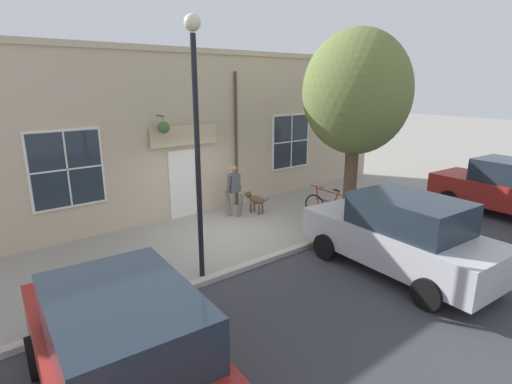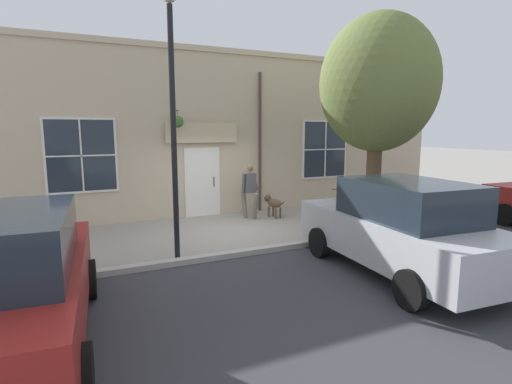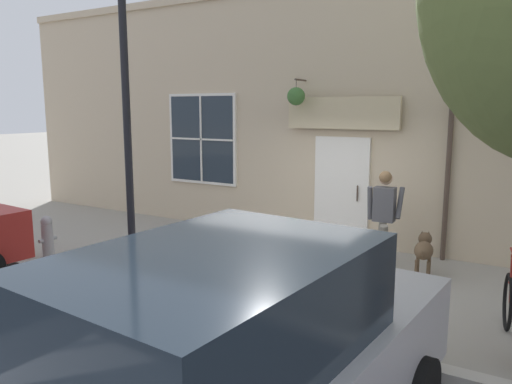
{
  "view_description": "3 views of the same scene",
  "coord_description": "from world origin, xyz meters",
  "px_view_note": "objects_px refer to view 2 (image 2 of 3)",
  "views": [
    {
      "loc": [
        8.55,
        -6.0,
        4.08
      ],
      "look_at": [
        -0.39,
        1.23,
        0.91
      ],
      "focal_mm": 28.0,
      "sensor_mm": 36.0,
      "label": 1
    },
    {
      "loc": [
        9.48,
        -3.85,
        2.65
      ],
      "look_at": [
        0.01,
        0.63,
        1.0
      ],
      "focal_mm": 28.0,
      "sensor_mm": 36.0,
      "label": 2
    },
    {
      "loc": [
        6.84,
        3.34,
        2.64
      ],
      "look_at": [
        -0.44,
        -1.05,
        1.21
      ],
      "focal_mm": 35.0,
      "sensor_mm": 36.0,
      "label": 3
    }
  ],
  "objects_px": {
    "street_tree_by_curb": "(379,88)",
    "parked_car_nearest_curb": "(2,284)",
    "leaning_bicycle": "(351,212)",
    "dog_on_leash": "(273,203)",
    "street_lamp": "(172,89)",
    "pedestrian_walking": "(250,186)",
    "parked_car_mid_block": "(401,227)",
    "fire_hydrant": "(51,252)"
  },
  "relations": [
    {
      "from": "street_tree_by_curb",
      "to": "parked_car_nearest_curb",
      "type": "bearing_deg",
      "value": -70.09
    },
    {
      "from": "leaning_bicycle",
      "to": "dog_on_leash",
      "type": "bearing_deg",
      "value": -142.35
    },
    {
      "from": "dog_on_leash",
      "to": "street_lamp",
      "type": "height_order",
      "value": "street_lamp"
    },
    {
      "from": "pedestrian_walking",
      "to": "leaning_bicycle",
      "type": "relative_size",
      "value": 0.96
    },
    {
      "from": "leaning_bicycle",
      "to": "parked_car_mid_block",
      "type": "distance_m",
      "value": 3.74
    },
    {
      "from": "street_lamp",
      "to": "parked_car_mid_block",
      "type": "bearing_deg",
      "value": 53.82
    },
    {
      "from": "leaning_bicycle",
      "to": "street_lamp",
      "type": "height_order",
      "value": "street_lamp"
    },
    {
      "from": "dog_on_leash",
      "to": "parked_car_nearest_curb",
      "type": "xyz_separation_m",
      "value": [
        5.28,
        -6.33,
        0.43
      ]
    },
    {
      "from": "leaning_bicycle",
      "to": "parked_car_nearest_curb",
      "type": "relative_size",
      "value": 0.38
    },
    {
      "from": "leaning_bicycle",
      "to": "parked_car_mid_block",
      "type": "bearing_deg",
      "value": -25.2
    },
    {
      "from": "fire_hydrant",
      "to": "street_tree_by_curb",
      "type": "bearing_deg",
      "value": 90.72
    },
    {
      "from": "street_tree_by_curb",
      "to": "leaning_bicycle",
      "type": "xyz_separation_m",
      "value": [
        -0.45,
        -0.36,
        -3.32
      ]
    },
    {
      "from": "parked_car_mid_block",
      "to": "street_lamp",
      "type": "bearing_deg",
      "value": -126.18
    },
    {
      "from": "street_lamp",
      "to": "street_tree_by_curb",
      "type": "bearing_deg",
      "value": 93.57
    },
    {
      "from": "dog_on_leash",
      "to": "street_lamp",
      "type": "relative_size",
      "value": 0.18
    },
    {
      "from": "dog_on_leash",
      "to": "street_tree_by_curb",
      "type": "distance_m",
      "value": 4.39
    },
    {
      "from": "dog_on_leash",
      "to": "street_lamp",
      "type": "distance_m",
      "value": 5.4
    },
    {
      "from": "dog_on_leash",
      "to": "parked_car_nearest_curb",
      "type": "distance_m",
      "value": 8.25
    },
    {
      "from": "dog_on_leash",
      "to": "parked_car_nearest_curb",
      "type": "bearing_deg",
      "value": -50.18
    },
    {
      "from": "dog_on_leash",
      "to": "street_tree_by_curb",
      "type": "relative_size",
      "value": 0.18
    },
    {
      "from": "street_lamp",
      "to": "parked_car_nearest_curb",
      "type": "bearing_deg",
      "value": -45.98
    },
    {
      "from": "street_tree_by_curb",
      "to": "fire_hydrant",
      "type": "relative_size",
      "value": 7.2
    },
    {
      "from": "fire_hydrant",
      "to": "parked_car_mid_block",
      "type": "bearing_deg",
      "value": 64.27
    },
    {
      "from": "street_tree_by_curb",
      "to": "fire_hydrant",
      "type": "distance_m",
      "value": 8.43
    },
    {
      "from": "dog_on_leash",
      "to": "fire_hydrant",
      "type": "height_order",
      "value": "fire_hydrant"
    },
    {
      "from": "street_tree_by_curb",
      "to": "fire_hydrant",
      "type": "height_order",
      "value": "street_tree_by_curb"
    },
    {
      "from": "dog_on_leash",
      "to": "street_tree_by_curb",
      "type": "bearing_deg",
      "value": 37.89
    },
    {
      "from": "parked_car_mid_block",
      "to": "leaning_bicycle",
      "type": "bearing_deg",
      "value": 154.8
    },
    {
      "from": "street_tree_by_curb",
      "to": "street_lamp",
      "type": "distance_m",
      "value": 5.46
    },
    {
      "from": "leaning_bicycle",
      "to": "street_lamp",
      "type": "bearing_deg",
      "value": -81.18
    },
    {
      "from": "dog_on_leash",
      "to": "parked_car_mid_block",
      "type": "distance_m",
      "value": 5.25
    },
    {
      "from": "dog_on_leash",
      "to": "parked_car_mid_block",
      "type": "relative_size",
      "value": 0.22
    },
    {
      "from": "parked_car_mid_block",
      "to": "fire_hydrant",
      "type": "height_order",
      "value": "parked_car_mid_block"
    },
    {
      "from": "parked_car_mid_block",
      "to": "street_lamp",
      "type": "height_order",
      "value": "street_lamp"
    },
    {
      "from": "pedestrian_walking",
      "to": "dog_on_leash",
      "type": "height_order",
      "value": "pedestrian_walking"
    },
    {
      "from": "leaning_bicycle",
      "to": "street_lamp",
      "type": "distance_m",
      "value": 5.97
    },
    {
      "from": "dog_on_leash",
      "to": "street_tree_by_curb",
      "type": "xyz_separation_m",
      "value": [
        2.33,
        1.81,
        3.25
      ]
    },
    {
      "from": "pedestrian_walking",
      "to": "street_tree_by_curb",
      "type": "xyz_separation_m",
      "value": [
        2.49,
        2.52,
        2.72
      ]
    },
    {
      "from": "parked_car_mid_block",
      "to": "fire_hydrant",
      "type": "xyz_separation_m",
      "value": [
        -2.8,
        -5.82,
        -0.48
      ]
    },
    {
      "from": "pedestrian_walking",
      "to": "fire_hydrant",
      "type": "bearing_deg",
      "value": -63.68
    },
    {
      "from": "parked_car_nearest_curb",
      "to": "pedestrian_walking",
      "type": "bearing_deg",
      "value": 134.06
    },
    {
      "from": "dog_on_leash",
      "to": "fire_hydrant",
      "type": "distance_m",
      "value": 6.42
    }
  ]
}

